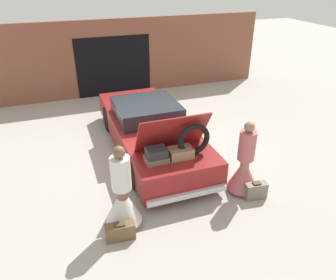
% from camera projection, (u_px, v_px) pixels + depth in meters
% --- Properties ---
extents(ground_plane, '(40.00, 40.00, 0.00)m').
position_uv_depth(ground_plane, '(151.00, 148.00, 9.03)').
color(ground_plane, '#ADA89E').
extents(garage_wall_back, '(12.00, 0.14, 2.80)m').
position_uv_depth(garage_wall_back, '(113.00, 58.00, 12.26)').
color(garage_wall_back, brown).
rests_on(garage_wall_back, ground_plane).
extents(car, '(1.90, 5.22, 1.76)m').
position_uv_depth(car, '(150.00, 130.00, 8.75)').
color(car, maroon).
rests_on(car, ground_plane).
extents(person_left, '(0.70, 0.70, 1.72)m').
position_uv_depth(person_left, '(123.00, 198.00, 6.13)').
color(person_left, brown).
rests_on(person_left, ground_plane).
extents(person_right, '(0.68, 0.68, 1.69)m').
position_uv_depth(person_right, '(244.00, 168.00, 7.07)').
color(person_right, '#997051').
rests_on(person_right, ground_plane).
extents(suitcase_beside_left_person, '(0.56, 0.25, 0.36)m').
position_uv_depth(suitcase_beside_left_person, '(120.00, 231.00, 5.98)').
color(suitcase_beside_left_person, brown).
rests_on(suitcase_beside_left_person, ground_plane).
extents(suitcase_beside_right_person, '(0.49, 0.26, 0.40)m').
position_uv_depth(suitcase_beside_right_person, '(256.00, 191.00, 7.04)').
color(suitcase_beside_right_person, '#75665B').
rests_on(suitcase_beside_right_person, ground_plane).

